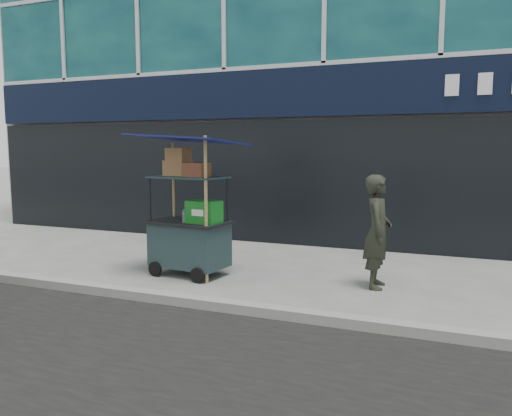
% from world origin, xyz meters
% --- Properties ---
extents(ground, '(80.00, 80.00, 0.00)m').
position_xyz_m(ground, '(0.00, 0.00, 0.00)').
color(ground, slate).
rests_on(ground, ground).
extents(curb, '(80.00, 0.18, 0.12)m').
position_xyz_m(curb, '(0.00, -0.20, 0.06)').
color(curb, gray).
rests_on(curb, ground).
extents(vendor_cart, '(1.66, 1.28, 2.08)m').
position_xyz_m(vendor_cart, '(-1.26, 1.11, 0.73)').
color(vendor_cart, '#1C2D30').
rests_on(vendor_cart, ground).
extents(vendor_man, '(0.40, 0.58, 1.52)m').
position_xyz_m(vendor_man, '(1.39, 1.45, 0.76)').
color(vendor_man, black).
rests_on(vendor_man, ground).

